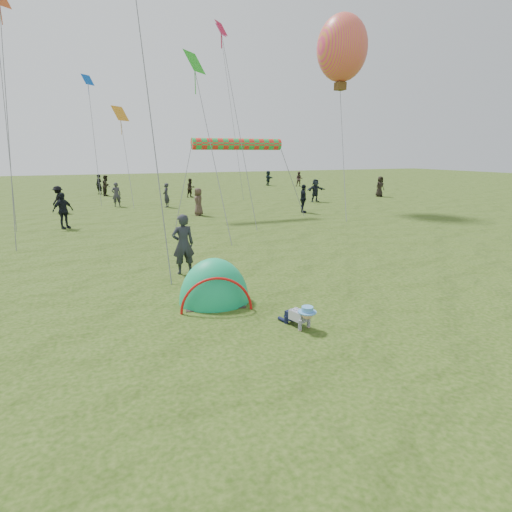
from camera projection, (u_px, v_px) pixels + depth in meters
name	position (u px, v px, depth m)	size (l,w,h in m)	color
ground	(277.00, 345.00, 7.88)	(140.00, 140.00, 0.00)	#1A3707
crawling_toddler	(300.00, 315.00, 8.62)	(0.50, 0.71, 0.55)	black
popup_tent	(214.00, 302.00, 10.15)	(1.77, 1.46, 2.29)	#149967
standing_adult	(183.00, 244.00, 12.31)	(0.69, 0.45, 1.88)	#23252D
crowd_person_0	(166.00, 195.00, 27.53)	(0.60, 0.40, 1.66)	#282731
crowd_person_1	(191.00, 188.00, 33.68)	(0.77, 0.60, 1.58)	black
crowd_person_2	(303.00, 199.00, 25.00)	(1.04, 0.43, 1.77)	black
crowd_person_3	(59.00, 200.00, 24.89)	(1.09, 0.63, 1.69)	black
crowd_person_4	(380.00, 187.00, 34.25)	(0.84, 0.55, 1.72)	black
crowd_person_5	(268.00, 178.00, 45.85)	(1.56, 0.50, 1.68)	black
crowd_person_6	(116.00, 195.00, 27.87)	(0.61, 0.40, 1.68)	#302F37
crowd_person_7	(299.00, 179.00, 44.66)	(0.80, 0.62, 1.64)	#42312F
crowd_person_10	(198.00, 202.00, 23.95)	(0.80, 0.52, 1.64)	#45342B
crowd_person_11	(315.00, 190.00, 30.64)	(1.61, 0.51, 1.74)	black
crowd_person_12	(99.00, 184.00, 36.19)	(0.65, 0.43, 1.78)	black
crowd_person_13	(106.00, 186.00, 34.78)	(0.87, 0.68, 1.79)	black
crowd_person_14	(63.00, 211.00, 19.73)	(1.05, 0.44, 1.80)	black
balloon_kite	(342.00, 52.00, 24.93)	(3.17, 3.17, 4.43)	orange
rainbow_tube_kite	(237.00, 144.00, 22.67)	(0.64, 0.64, 5.28)	red
diamond_kite_0	(221.00, 28.00, 21.41)	(0.81, 0.81, 0.00)	#BF1135
diamond_kite_2	(120.00, 113.00, 29.95)	(1.24, 1.24, 0.00)	orange
diamond_kite_3	(194.00, 62.00, 18.74)	(1.13, 1.13, 0.00)	green
diamond_kite_4	(88.00, 80.00, 30.65)	(0.90, 0.90, 0.00)	#094BB7
diamond_kite_6	(221.00, 30.00, 33.06)	(1.07, 1.07, 0.00)	#C62558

